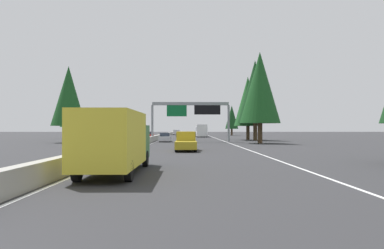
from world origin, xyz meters
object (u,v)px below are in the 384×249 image
(minivan_near_center, at_px, (177,132))
(conifer_left_mid, at_px, (72,106))
(sedan_distant_b, at_px, (165,138))
(conifer_left_near, at_px, (68,96))
(pickup_mid_right, at_px, (186,141))
(bus_far_left, at_px, (201,130))
(box_truck_mid_center, at_px, (116,140))
(sign_gantry_overhead, at_px, (192,110))
(oncoming_near, at_px, (149,135))
(conifer_right_distant, at_px, (232,117))
(conifer_right_far, at_px, (248,101))
(sedan_far_right, at_px, (189,136))
(conifer_right_mid, at_px, (255,92))
(conifer_right_near, at_px, (260,88))

(minivan_near_center, height_order, conifer_left_mid, conifer_left_mid)
(sedan_distant_b, xyz_separation_m, conifer_left_near, (-3.36, 14.43, 6.39))
(pickup_mid_right, height_order, bus_far_left, bus_far_left)
(minivan_near_center, bearing_deg, box_truck_mid_center, -179.81)
(sign_gantry_overhead, distance_m, oncoming_near, 22.29)
(oncoming_near, bearing_deg, conifer_right_distant, 146.39)
(conifer_right_far, bearing_deg, conifer_left_mid, 77.91)
(pickup_mid_right, relative_size, conifer_left_mid, 0.50)
(conifer_left_near, bearing_deg, minivan_near_center, -12.09)
(conifer_right_distant, xyz_separation_m, conifer_left_near, (-56.20, 31.56, 1.48))
(box_truck_mid_center, xyz_separation_m, sedan_far_right, (55.12, -3.67, -0.93))
(bus_far_left, bearing_deg, sign_gantry_overhead, 175.27)
(conifer_right_mid, distance_m, conifer_right_distant, 46.47)
(box_truck_mid_center, distance_m, conifer_right_far, 53.50)
(minivan_near_center, bearing_deg, sedan_far_right, -175.33)
(box_truck_mid_center, relative_size, minivan_near_center, 1.70)
(conifer_left_near, bearing_deg, sedan_distant_b, -76.91)
(oncoming_near, bearing_deg, sedan_distant_b, 13.46)
(minivan_near_center, relative_size, conifer_right_distant, 0.54)
(pickup_mid_right, relative_size, conifer_right_near, 0.42)
(sign_gantry_overhead, height_order, bus_far_left, sign_gantry_overhead)
(pickup_mid_right, xyz_separation_m, bus_far_left, (57.01, -3.59, 0.80))
(bus_far_left, xyz_separation_m, oncoming_near, (-13.97, 11.83, -1.03))
(oncoming_near, relative_size, conifer_right_distant, 0.48)
(conifer_right_near, bearing_deg, conifer_right_mid, -7.43)
(conifer_right_mid, xyz_separation_m, conifer_left_mid, (11.15, 36.28, -1.98))
(conifer_right_far, distance_m, conifer_left_mid, 36.37)
(sedan_distant_b, bearing_deg, sign_gantry_overhead, -89.85)
(oncoming_near, bearing_deg, box_truck_mid_center, 4.66)
(minivan_near_center, bearing_deg, conifer_left_near, 167.91)
(sedan_distant_b, bearing_deg, minivan_near_center, 0.14)
(conifer_right_far, relative_size, conifer_right_distant, 1.30)
(sign_gantry_overhead, relative_size, conifer_right_distant, 1.38)
(bus_far_left, bearing_deg, conifer_right_mid, -162.41)
(conifer_left_mid, bearing_deg, minivan_near_center, -24.07)
(conifer_right_distant, bearing_deg, box_truck_mid_center, 169.78)
(pickup_mid_right, xyz_separation_m, conifer_left_mid, (40.79, 24.02, 5.86))
(conifer_right_near, relative_size, conifer_right_far, 1.11)
(pickup_mid_right, height_order, conifer_right_distant, conifer_right_distant)
(conifer_right_mid, height_order, conifer_left_near, conifer_right_mid)
(oncoming_near, relative_size, conifer_right_far, 0.37)
(sedan_far_right, xyz_separation_m, conifer_left_mid, (3.59, 24.40, 6.10))
(pickup_mid_right, bearing_deg, conifer_right_far, -19.19)
(sign_gantry_overhead, xyz_separation_m, conifer_right_mid, (6.49, -11.48, 3.67))
(conifer_right_distant, bearing_deg, sedan_distant_b, 162.04)
(pickup_mid_right, height_order, conifer_right_far, conifer_right_far)
(sedan_far_right, relative_size, oncoming_near, 1.00)
(sedan_distant_b, xyz_separation_m, conifer_right_mid, (6.50, -15.74, 8.07))
(sedan_distant_b, height_order, conifer_left_mid, conifer_left_mid)
(oncoming_near, bearing_deg, sign_gantry_overhead, 24.42)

